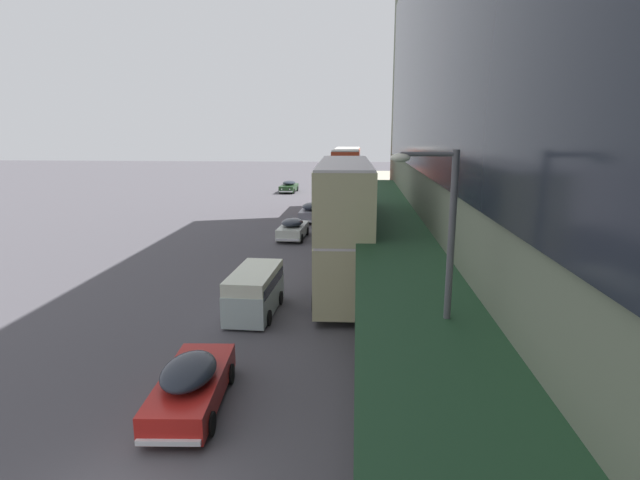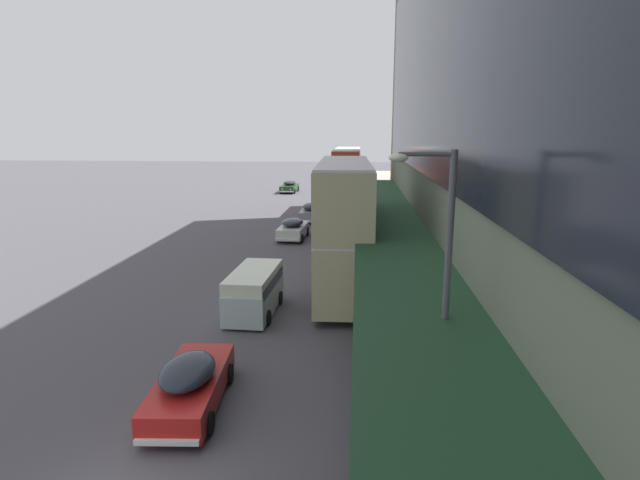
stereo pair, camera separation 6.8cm
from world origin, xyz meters
name	(u,v)px [view 1 (the left image)]	position (x,y,z in m)	size (l,w,h in m)	color
transit_bus_kerbside_front	(344,222)	(4.21, 15.90, 3.45)	(2.91, 10.93, 6.42)	tan
transit_bus_kerbside_rear	(347,178)	(3.86, 40.00, 3.33)	(2.78, 10.53, 6.18)	#AF351C
sedan_lead_mid	(191,384)	(0.13, 4.47, 0.76)	(2.04, 4.74, 1.53)	#AD1C18
sedan_oncoming_rear	(289,187)	(-3.93, 55.89, 0.74)	(2.13, 4.79, 1.49)	#1C391C
sedan_second_mid	(311,212)	(0.84, 35.26, 0.80)	(2.00, 4.95, 1.63)	gray
sedan_trailing_mid	(293,229)	(0.15, 27.63, 0.76)	(2.09, 4.50, 1.54)	beige
vw_van	(255,289)	(0.44, 12.24, 1.10)	(2.05, 4.62, 1.96)	#AEC1BD
street_lamp	(441,286)	(6.77, 2.80, 4.38)	(1.50, 0.28, 7.32)	#4C4C51
fire_hydrant	(395,303)	(6.56, 12.57, 0.49)	(0.20, 0.40, 0.70)	red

